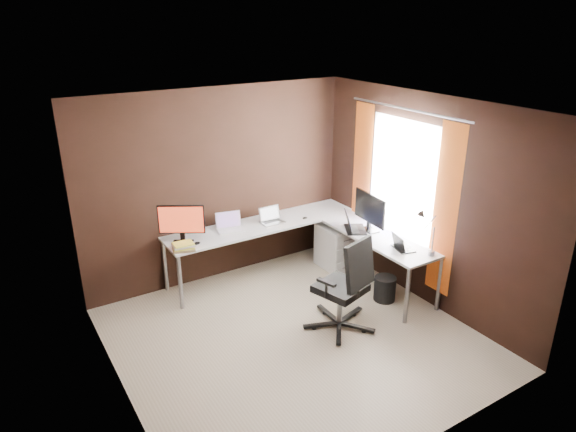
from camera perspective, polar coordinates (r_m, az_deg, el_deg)
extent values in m
cube|color=tan|center=(5.76, 0.73, -13.44)|extent=(3.60, 3.60, 0.00)
cube|color=white|center=(4.78, 0.87, 11.89)|extent=(3.60, 3.60, 0.00)
cube|color=black|center=(6.63, -7.68, 3.34)|extent=(3.60, 0.00, 2.50)
cube|color=black|center=(3.93, 15.42, -10.84)|extent=(3.60, 0.00, 2.50)
cube|color=black|center=(4.52, -18.88, -6.72)|extent=(0.00, 3.60, 2.50)
cube|color=black|center=(6.24, 14.83, 1.62)|extent=(0.00, 3.60, 2.50)
cube|color=white|center=(6.40, 12.68, 4.21)|extent=(0.00, 1.00, 1.30)
cube|color=#DC5B19|center=(5.97, 17.07, 0.47)|extent=(0.01, 0.35, 2.00)
cube|color=#DC5B19|center=(6.94, 8.17, 4.15)|extent=(0.01, 0.35, 2.00)
cylinder|color=slate|center=(6.18, 13.06, 11.51)|extent=(0.02, 1.90, 0.02)
cube|color=white|center=(6.76, -2.74, -0.95)|extent=(2.65, 0.60, 0.03)
cube|color=white|center=(6.48, 10.17, -2.32)|extent=(0.60, 1.65, 0.03)
cylinder|color=slate|center=(6.23, -11.89, -7.23)|extent=(0.05, 0.05, 0.70)
cylinder|color=slate|center=(6.67, -13.50, -5.35)|extent=(0.05, 0.05, 0.70)
cylinder|color=slate|center=(5.98, 13.09, -8.64)|extent=(0.05, 0.05, 0.70)
cylinder|color=slate|center=(6.33, 16.48, -7.23)|extent=(0.05, 0.05, 0.70)
cylinder|color=slate|center=(7.75, 4.65, -0.87)|extent=(0.05, 0.05, 0.70)
cube|color=white|center=(7.15, 5.41, -3.37)|extent=(0.42, 0.50, 0.60)
cube|color=black|center=(6.30, -11.60, -2.93)|extent=(0.29, 0.26, 0.01)
cube|color=black|center=(6.29, -11.61, -2.33)|extent=(0.06, 0.06, 0.11)
cube|color=black|center=(6.20, -11.77, -0.37)|extent=(0.49, 0.30, 0.35)
cube|color=red|center=(6.19, -11.79, -0.42)|extent=(0.45, 0.27, 0.32)
cube|color=black|center=(6.61, 9.06, -1.53)|extent=(0.17, 0.24, 0.01)
cube|color=black|center=(6.58, 8.95, -1.09)|extent=(0.04, 0.05, 0.10)
cube|color=black|center=(6.49, 9.07, 0.86)|extent=(0.08, 0.60, 0.38)
cube|color=#1211A5|center=(6.50, 9.18, 0.88)|extent=(0.06, 0.57, 0.35)
cube|color=white|center=(6.58, -6.45, -1.51)|extent=(0.36, 0.29, 0.02)
cube|color=white|center=(6.61, -6.66, -0.38)|extent=(0.33, 0.13, 0.20)
cube|color=slate|center=(6.61, -6.65, -0.40)|extent=(0.29, 0.11, 0.17)
cube|color=silver|center=(6.77, -1.73, -0.69)|extent=(0.30, 0.21, 0.02)
cube|color=silver|center=(6.80, -2.08, 0.32)|extent=(0.30, 0.06, 0.19)
cube|color=white|center=(6.79, -2.06, 0.30)|extent=(0.26, 0.05, 0.16)
cube|color=black|center=(6.60, 7.48, -1.49)|extent=(0.39, 0.43, 0.02)
cube|color=black|center=(6.54, 6.71, -0.56)|extent=(0.24, 0.34, 0.22)
cube|color=#1A1F3A|center=(6.54, 6.76, -0.56)|extent=(0.20, 0.30, 0.19)
cube|color=black|center=(6.18, 12.69, -3.51)|extent=(0.25, 0.31, 0.02)
cube|color=black|center=(6.11, 12.17, -2.82)|extent=(0.12, 0.28, 0.17)
cube|color=#C54D5A|center=(6.11, 12.22, -2.81)|extent=(0.10, 0.24, 0.15)
cube|color=olive|center=(6.13, -11.53, -3.56)|extent=(0.30, 0.27, 0.03)
cube|color=#DDE245|center=(6.12, -11.54, -3.36)|extent=(0.27, 0.23, 0.02)
cube|color=beige|center=(6.12, -11.56, -3.18)|extent=(0.27, 0.23, 0.02)
cube|color=#DDE245|center=(6.11, -11.57, -3.04)|extent=(0.24, 0.19, 0.02)
ellipsoid|color=black|center=(6.23, -10.09, -3.00)|extent=(0.09, 0.07, 0.03)
ellipsoid|color=black|center=(6.89, 1.90, -0.22)|extent=(0.08, 0.05, 0.03)
cylinder|color=slate|center=(6.09, 15.64, -4.00)|extent=(0.07, 0.07, 0.05)
cylinder|color=slate|center=(6.02, 15.81, -2.50)|extent=(0.02, 0.02, 0.29)
cylinder|color=slate|center=(5.93, 15.46, -0.73)|extent=(0.02, 0.16, 0.22)
cone|color=slate|center=(5.91, 14.71, 0.04)|extent=(0.09, 0.12, 0.12)
cylinder|color=slate|center=(5.85, 5.77, -9.91)|extent=(0.06, 0.06, 0.40)
cube|color=black|center=(5.73, 5.86, -7.96)|extent=(0.59, 0.59, 0.08)
cube|color=black|center=(5.44, 7.95, -5.39)|extent=(0.45, 0.24, 0.52)
cylinder|color=black|center=(6.48, 10.70, -7.92)|extent=(0.34, 0.34, 0.31)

